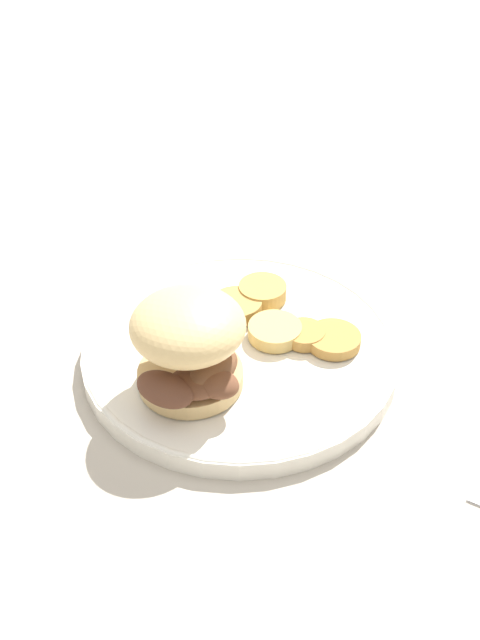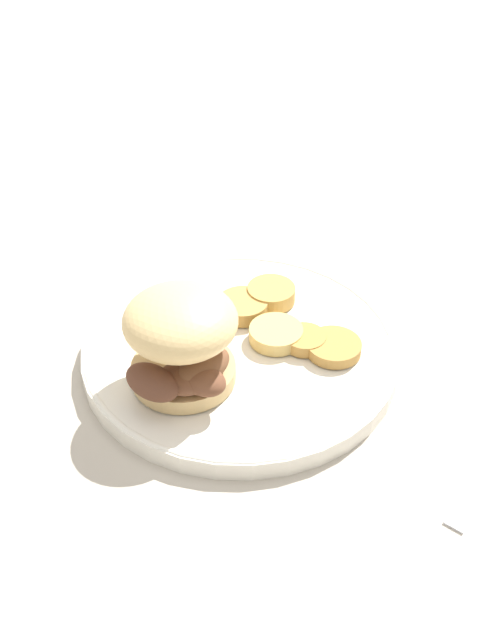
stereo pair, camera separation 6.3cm
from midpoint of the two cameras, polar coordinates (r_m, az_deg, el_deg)
name	(u,v)px [view 2 (the right image)]	position (r m, az deg, el deg)	size (l,w,h in m)	color
ground_plane	(240,358)	(0.66, 2.74, -3.06)	(4.00, 4.00, 0.00)	#B2A899
dinner_plate	(240,350)	(0.65, 2.77, -2.38)	(0.27, 0.27, 0.02)	white
sandwich	(182,340)	(0.58, -1.35, -1.65)	(0.11, 0.12, 0.08)	tan
potato_round_0	(243,306)	(0.68, 2.89, 0.94)	(0.05, 0.05, 0.01)	tan
potato_round_1	(305,340)	(0.65, 7.75, -1.63)	(0.04, 0.04, 0.01)	#BC8942
potato_round_2	(334,347)	(0.65, 9.96, -2.16)	(0.05, 0.05, 0.01)	#BC8942
potato_round_3	(271,294)	(0.69, 5.01, 1.89)	(0.04, 0.04, 0.01)	tan
potato_round_4	(276,334)	(0.65, 5.54, -1.18)	(0.05, 0.05, 0.01)	#DBB766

